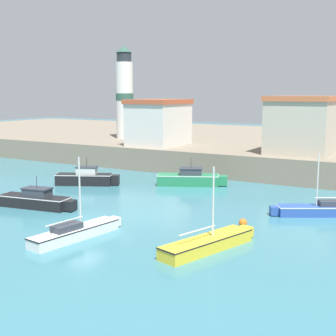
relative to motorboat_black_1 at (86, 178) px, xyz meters
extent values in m
plane|color=teal|center=(7.94, -9.97, -0.64)|extent=(200.00, 200.00, 0.00)
cube|color=gray|center=(7.94, 28.72, 0.58)|extent=(120.00, 40.00, 2.44)
cube|color=black|center=(-0.15, -0.08, -0.14)|extent=(5.20, 3.64, 1.00)
cube|color=black|center=(2.41, 1.21, -0.14)|extent=(0.99, 1.06, 0.85)
cube|color=white|center=(-0.15, -0.08, 0.32)|extent=(5.25, 3.67, 0.07)
cube|color=silver|center=(0.07, 0.04, 0.66)|extent=(2.09, 1.82, 0.61)
cube|color=#2D333D|center=(0.07, 0.04, 1.00)|extent=(2.26, 1.95, 0.08)
cylinder|color=black|center=(0.07, 0.04, 1.49)|extent=(0.04, 0.04, 0.90)
cube|color=#237A4C|center=(8.15, 4.52, -0.15)|extent=(5.74, 3.96, 0.99)
cube|color=#237A4C|center=(11.00, 5.87, -0.15)|extent=(1.14, 1.23, 0.84)
cube|color=white|center=(8.15, 4.52, 0.30)|extent=(5.80, 4.00, 0.07)
cube|color=#333842|center=(8.40, 4.64, 0.62)|extent=(2.31, 2.03, 0.55)
cube|color=#2D333D|center=(8.40, 4.64, 0.93)|extent=(2.50, 2.18, 0.08)
cylinder|color=black|center=(8.40, 4.64, 1.42)|extent=(0.04, 0.04, 0.90)
cube|color=yellow|center=(17.40, -10.83, -0.30)|extent=(3.02, 6.15, 0.69)
cube|color=yellow|center=(18.36, -7.66, -0.30)|extent=(0.88, 0.79, 0.59)
cube|color=black|center=(17.40, -10.83, 0.01)|extent=(3.05, 6.21, 0.07)
cylinder|color=silver|center=(17.53, -10.40, 1.94)|extent=(0.10, 0.10, 3.78)
cylinder|color=silver|center=(17.19, -11.55, 0.60)|extent=(0.86, 2.61, 0.08)
cube|color=black|center=(2.36, -8.62, -0.22)|extent=(5.62, 2.35, 0.85)
cube|color=black|center=(5.39, -8.13, -0.22)|extent=(0.80, 0.93, 0.72)
cube|color=white|center=(2.36, -8.62, 0.17)|extent=(5.68, 2.37, 0.07)
cube|color=#333842|center=(2.63, -8.57, 0.49)|extent=(2.06, 1.42, 0.56)
cube|color=#2D333D|center=(2.63, -8.57, 0.81)|extent=(2.24, 1.52, 0.08)
cylinder|color=black|center=(2.63, -8.57, 1.30)|extent=(0.04, 0.04, 0.90)
cube|color=white|center=(9.97, -12.83, -0.32)|extent=(2.00, 5.97, 0.64)
cube|color=white|center=(10.41, -9.66, -0.32)|extent=(0.73, 0.63, 0.54)
cube|color=black|center=(9.97, -12.83, -0.05)|extent=(2.02, 6.03, 0.07)
cylinder|color=silver|center=(10.03, -12.40, 2.03)|extent=(0.10, 0.10, 4.07)
cylinder|color=silver|center=(9.87, -13.56, 0.54)|extent=(0.44, 2.62, 0.08)
cube|color=#333842|center=(9.89, -13.41, 0.17)|extent=(1.08, 1.86, 0.36)
cube|color=#284C9E|center=(21.16, -0.30, -0.30)|extent=(5.90, 4.15, 0.69)
cube|color=#284C9E|center=(18.28, -1.97, -0.30)|extent=(0.84, 0.88, 0.58)
cube|color=white|center=(21.16, -0.30, 0.00)|extent=(5.95, 4.19, 0.07)
cylinder|color=silver|center=(20.76, -0.53, 1.84)|extent=(0.10, 0.10, 3.60)
cylinder|color=silver|center=(21.81, 0.08, 0.59)|extent=(2.41, 1.45, 0.08)
cube|color=#333842|center=(21.68, 0.01, 0.22)|extent=(2.02, 1.68, 0.36)
sphere|color=orange|center=(17.43, -5.66, -0.38)|extent=(0.52, 0.52, 0.52)
cylinder|color=silver|center=(-8.06, 17.54, 6.71)|extent=(2.20, 2.20, 9.81)
cylinder|color=#2D5647|center=(-8.06, 17.54, 7.20)|extent=(2.27, 2.27, 0.90)
cylinder|color=#262D33|center=(-8.06, 17.54, 12.21)|extent=(1.87, 1.87, 1.20)
cone|color=#2D5647|center=(-8.06, 17.54, 13.21)|extent=(2.09, 2.09, 0.80)
cube|color=#BCB29E|center=(15.94, 13.49, 4.35)|extent=(5.89, 6.21, 5.11)
cube|color=#C1663D|center=(15.94, 13.49, 7.15)|extent=(6.18, 6.52, 0.50)
cube|color=silver|center=(-0.06, 12.92, 4.14)|extent=(5.08, 6.68, 4.69)
cube|color=#B25133|center=(-0.06, 12.92, 6.73)|extent=(5.33, 7.01, 0.50)
camera|label=1|loc=(27.67, -32.58, 7.64)|focal=50.00mm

